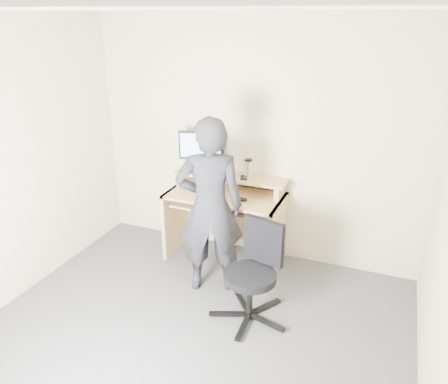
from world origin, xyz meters
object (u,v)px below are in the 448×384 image
Objects in this scene: desk at (228,209)px; person at (210,207)px; monitor at (201,148)px; office_chair at (255,268)px.

person is (0.07, -0.62, 0.30)m from desk.
desk is 0.71m from monitor.
person is at bearing -78.76° from monitor.
person reaches higher than office_chair.
desk is 1.40× the size of office_chair.
office_chair is (0.91, -0.94, -0.71)m from monitor.
desk is 2.64× the size of monitor.
office_chair is at bearing -64.37° from monitor.
monitor is 1.49m from office_chair.
desk is at bearing -106.95° from person.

